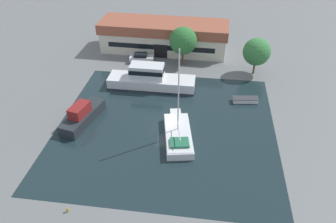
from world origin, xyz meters
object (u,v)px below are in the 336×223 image
object	(u,v)px
quay_tree_by_water	(257,52)
motor_cruiser	(150,79)
sailboat_moored	(178,134)
cabin_boat	(82,115)
quay_tree_near_building	(183,41)
parked_car	(141,58)
warehouse_building	(164,36)
small_dinghy	(245,100)

from	to	relation	value
quay_tree_by_water	motor_cruiser	bearing A→B (deg)	-157.88
sailboat_moored	cabin_boat	xyz separation A→B (m)	(-12.93, 1.63, 0.40)
quay_tree_near_building	parked_car	distance (m)	8.15
warehouse_building	quay_tree_by_water	size ratio (longest dim) A/B	3.85
quay_tree_by_water	parked_car	bearing A→B (deg)	175.14
cabin_boat	small_dinghy	bearing A→B (deg)	32.68
parked_car	sailboat_moored	bearing A→B (deg)	18.05
motor_cruiser	cabin_boat	bearing A→B (deg)	144.20
warehouse_building	parked_car	bearing A→B (deg)	-118.05
quay_tree_by_water	parked_car	world-z (taller)	quay_tree_by_water
sailboat_moored	motor_cruiser	bearing A→B (deg)	104.84
quay_tree_near_building	small_dinghy	bearing A→B (deg)	-46.14
small_dinghy	cabin_boat	world-z (taller)	cabin_boat
sailboat_moored	small_dinghy	xyz separation A→B (m)	(8.84, 9.44, -0.27)
small_dinghy	cabin_boat	bearing A→B (deg)	-77.78
warehouse_building	cabin_boat	bearing A→B (deg)	-105.72
cabin_boat	motor_cruiser	bearing A→B (deg)	67.15
quay_tree_by_water	cabin_boat	bearing A→B (deg)	-144.59
quay_tree_near_building	sailboat_moored	distance (m)	20.50
quay_tree_near_building	sailboat_moored	world-z (taller)	sailboat_moored
parked_car	cabin_boat	bearing A→B (deg)	-18.34
quay_tree_near_building	quay_tree_by_water	xyz separation A→B (m)	(12.06, -1.69, -0.48)
warehouse_building	motor_cruiser	distance (m)	14.01
quay_tree_near_building	motor_cruiser	xyz separation A→B (m)	(-4.21, -8.31, -3.04)
warehouse_building	cabin_boat	distance (m)	25.27
quay_tree_near_building	motor_cruiser	world-z (taller)	quay_tree_near_building
sailboat_moored	cabin_boat	size ratio (longest dim) A/B	1.47
small_dinghy	cabin_boat	distance (m)	23.14
small_dinghy	motor_cruiser	bearing A→B (deg)	-106.73
sailboat_moored	motor_cruiser	world-z (taller)	sailboat_moored
parked_car	sailboat_moored	size ratio (longest dim) A/B	0.37
parked_car	cabin_boat	size ratio (longest dim) A/B	0.54
motor_cruiser	cabin_boat	xyz separation A→B (m)	(-7.32, -10.16, -0.33)
cabin_boat	warehouse_building	bearing A→B (deg)	85.81
motor_cruiser	small_dinghy	bearing A→B (deg)	-99.23
quay_tree_near_building	parked_car	bearing A→B (deg)	-179.65
parked_car	motor_cruiser	bearing A→B (deg)	15.13
parked_car	motor_cruiser	distance (m)	8.85
parked_car	sailboat_moored	xyz separation A→B (m)	(8.71, -20.05, -0.19)
warehouse_building	cabin_boat	xyz separation A→B (m)	(-7.43, -24.10, -1.71)
motor_cruiser	cabin_boat	world-z (taller)	motor_cruiser
quay_tree_near_building	quay_tree_by_water	bearing A→B (deg)	-7.99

